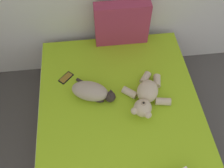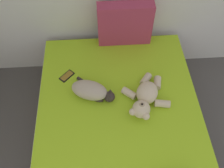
{
  "view_description": "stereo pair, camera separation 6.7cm",
  "coord_description": "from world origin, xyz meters",
  "views": [
    {
      "loc": [
        1.35,
        1.82,
        2.5
      ],
      "look_at": [
        1.5,
        3.16,
        0.6
      ],
      "focal_mm": 40.01,
      "sensor_mm": 36.0,
      "label": 1
    },
    {
      "loc": [
        1.42,
        1.81,
        2.5
      ],
      "look_at": [
        1.5,
        3.16,
        0.6
      ],
      "focal_mm": 40.01,
      "sensor_mm": 36.0,
      "label": 2
    }
  ],
  "objects": [
    {
      "name": "cat",
      "position": [
        1.31,
        3.09,
        0.61
      ],
      "size": [
        0.42,
        0.35,
        0.15
      ],
      "color": "tan",
      "rests_on": "bed"
    },
    {
      "name": "teddy_bear",
      "position": [
        1.79,
        2.98,
        0.62
      ],
      "size": [
        0.43,
        0.53,
        0.17
      ],
      "color": "beige",
      "rests_on": "bed"
    },
    {
      "name": "bed",
      "position": [
        1.55,
        2.88,
        0.27
      ],
      "size": [
        1.52,
        1.98,
        0.54
      ],
      "color": "brown",
      "rests_on": "ground_plane"
    },
    {
      "name": "patterned_cushion",
      "position": [
        1.68,
        3.78,
        0.78
      ],
      "size": [
        0.56,
        0.13,
        0.47
      ],
      "color": "#A5334C",
      "rests_on": "bed"
    },
    {
      "name": "cell_phone",
      "position": [
        1.07,
        3.33,
        0.55
      ],
      "size": [
        0.15,
        0.16,
        0.01
      ],
      "color": "black",
      "rests_on": "bed"
    }
  ]
}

